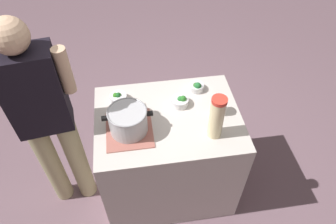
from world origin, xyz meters
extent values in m
plane|color=#765A65|center=(0.00, 0.00, 0.00)|extent=(8.00, 8.00, 0.00)
cube|color=beige|center=(0.00, 0.00, 0.44)|extent=(1.00, 0.75, 0.88)
cube|color=#AD6458|center=(0.27, 0.08, 0.89)|extent=(0.30, 0.34, 0.01)
cylinder|color=#B7B7BC|center=(0.27, 0.08, 0.97)|extent=(0.25, 0.25, 0.17)
torus|color=#99999E|center=(0.27, 0.08, 1.06)|extent=(0.25, 0.25, 0.01)
cube|color=black|center=(0.13, 0.08, 1.02)|extent=(0.04, 0.02, 0.02)
cube|color=black|center=(0.41, 0.08, 1.02)|extent=(0.04, 0.02, 0.02)
cylinder|color=beige|center=(-0.27, 0.19, 1.03)|extent=(0.09, 0.09, 0.30)
cylinder|color=red|center=(-0.27, 0.19, 1.19)|extent=(0.10, 0.10, 0.02)
ellipsoid|color=yellow|center=(-0.26, 0.19, 1.07)|extent=(0.04, 0.04, 0.01)
cylinder|color=#F0E6A0|center=(-0.33, 0.01, 0.94)|extent=(0.08, 0.08, 0.12)
cylinder|color=#B2AD99|center=(-0.33, 0.01, 1.01)|extent=(0.09, 0.09, 0.01)
cylinder|color=silver|center=(-0.10, -0.11, 0.91)|extent=(0.12, 0.12, 0.05)
ellipsoid|color=#3B642C|center=(-0.12, -0.10, 0.93)|extent=(0.04, 0.04, 0.05)
ellipsoid|color=#2E7D2B|center=(-0.12, -0.10, 0.94)|extent=(0.05, 0.05, 0.05)
ellipsoid|color=#29722F|center=(-0.10, -0.11, 0.93)|extent=(0.04, 0.04, 0.05)
cylinder|color=silver|center=(0.33, -0.21, 0.91)|extent=(0.12, 0.12, 0.05)
ellipsoid|color=#3A7D2B|center=(0.32, -0.22, 0.93)|extent=(0.04, 0.04, 0.05)
ellipsoid|color=#347F21|center=(0.35, -0.21, 0.93)|extent=(0.04, 0.04, 0.04)
ellipsoid|color=#246D2F|center=(0.33, -0.21, 0.93)|extent=(0.04, 0.04, 0.04)
cylinder|color=silver|center=(-0.25, -0.24, 0.91)|extent=(0.11, 0.11, 0.05)
ellipsoid|color=#366B2F|center=(-0.24, -0.23, 0.93)|extent=(0.04, 0.04, 0.05)
ellipsoid|color=#256E35|center=(-0.25, -0.22, 0.94)|extent=(0.05, 0.05, 0.06)
cylinder|color=tan|center=(0.70, -0.04, 0.45)|extent=(0.14, 0.14, 0.90)
cylinder|color=tan|center=(0.90, -0.04, 0.45)|extent=(0.14, 0.14, 0.90)
cube|color=black|center=(0.80, -0.04, 1.19)|extent=(0.36, 0.24, 0.59)
sphere|color=tan|center=(0.80, -0.04, 1.58)|extent=(0.20, 0.20, 0.20)
cylinder|color=tan|center=(0.59, -0.04, 1.33)|extent=(0.08, 0.08, 0.30)
camera|label=1|loc=(0.21, 1.40, 2.45)|focal=32.95mm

